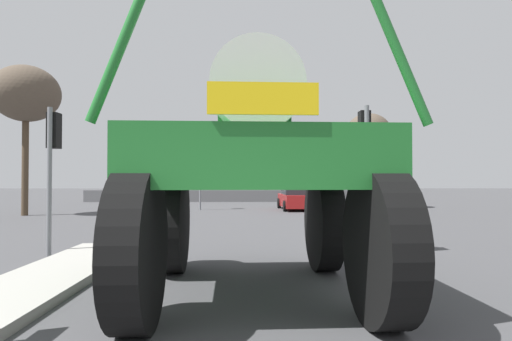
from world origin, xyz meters
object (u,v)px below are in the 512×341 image
at_px(traffic_signal_near_right, 365,146).
at_px(traffic_signal_far_left, 200,161).
at_px(traffic_signal_near_left, 53,148).
at_px(bare_tree_far_center, 266,147).
at_px(oversize_sprayer, 254,172).
at_px(bare_tree_left, 26,95).
at_px(bare_tree_right, 368,133).
at_px(sedan_ahead, 297,197).

height_order(traffic_signal_near_right, traffic_signal_far_left, traffic_signal_far_left).
height_order(traffic_signal_near_left, bare_tree_far_center, bare_tree_far_center).
xyz_separation_m(oversize_sprayer, traffic_signal_far_left, (-2.89, 18.21, 0.93)).
distance_m(traffic_signal_near_right, bare_tree_left, 17.80).
bearing_deg(traffic_signal_near_left, bare_tree_far_center, 77.64).
distance_m(bare_tree_right, bare_tree_far_center, 12.99).
xyz_separation_m(oversize_sprayer, bare_tree_far_center, (1.37, 31.07, 2.70)).
distance_m(traffic_signal_near_right, bare_tree_far_center, 27.72).
distance_m(oversize_sprayer, bare_tree_left, 18.54).
distance_m(traffic_signal_near_left, bare_tree_far_center, 28.34).
relative_size(bare_tree_left, bare_tree_right, 1.27).
xyz_separation_m(traffic_signal_near_left, traffic_signal_near_right, (7.35, -0.00, 0.05)).
height_order(traffic_signal_near_right, bare_tree_far_center, bare_tree_far_center).
bearing_deg(bare_tree_far_center, traffic_signal_near_right, -87.30).
relative_size(oversize_sprayer, traffic_signal_near_left, 1.54).
bearing_deg(oversize_sprayer, traffic_signal_near_left, 51.12).
height_order(traffic_signal_near_left, bare_tree_right, bare_tree_right).
bearing_deg(bare_tree_left, traffic_signal_near_right, -38.76).
bearing_deg(bare_tree_far_center, traffic_signal_far_left, -108.33).
height_order(oversize_sprayer, sedan_ahead, oversize_sprayer).
relative_size(traffic_signal_near_right, bare_tree_left, 0.48).
distance_m(traffic_signal_near_left, traffic_signal_near_right, 7.35).
bearing_deg(traffic_signal_near_left, oversize_sprayer, -36.47).
xyz_separation_m(oversize_sprayer, bare_tree_right, (7.19, 19.46, 2.69)).
distance_m(sedan_ahead, traffic_signal_near_right, 14.79).
bearing_deg(traffic_signal_near_right, bare_tree_right, 74.22).
relative_size(bare_tree_left, bare_tree_far_center, 1.24).
bearing_deg(bare_tree_far_center, sedan_ahead, -84.34).
height_order(traffic_signal_near_left, bare_tree_left, bare_tree_left).
bearing_deg(sedan_ahead, bare_tree_left, 102.39).
height_order(bare_tree_right, bare_tree_far_center, bare_tree_far_center).
xyz_separation_m(bare_tree_right, bare_tree_far_center, (-5.82, 11.61, 0.01)).
height_order(sedan_ahead, traffic_signal_near_right, traffic_signal_near_right).
relative_size(traffic_signal_near_left, bare_tree_left, 0.47).
distance_m(sedan_ahead, bare_tree_far_center, 13.56).
xyz_separation_m(bare_tree_left, bare_tree_right, (18.16, 5.05, -1.30)).
distance_m(oversize_sprayer, bare_tree_right, 20.92).
bearing_deg(traffic_signal_far_left, traffic_signal_near_left, -96.91).
bearing_deg(traffic_signal_near_left, traffic_signal_near_right, -0.01).
xyz_separation_m(traffic_signal_near_left, bare_tree_right, (11.87, 16.00, 2.08)).
xyz_separation_m(traffic_signal_near_left, bare_tree_left, (-6.29, 10.95, 3.38)).
relative_size(traffic_signal_far_left, bare_tree_right, 0.67).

